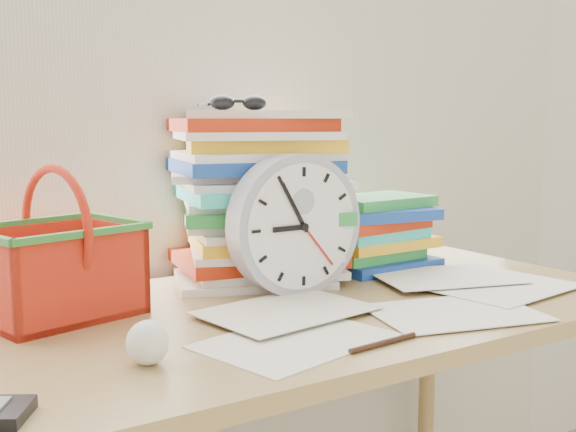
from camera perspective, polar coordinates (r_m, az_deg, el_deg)
curtain at (r=1.65m, az=-7.45°, el=14.80°), size 2.40×0.01×2.50m
desk at (r=1.37m, az=-0.05°, el=-10.14°), size 1.40×0.70×0.75m
paper_stack at (r=1.54m, az=-2.40°, el=1.57°), size 0.43×0.39×0.36m
clock at (r=1.41m, az=0.54°, el=-0.70°), size 0.28×0.06×0.28m
sunglasses at (r=1.53m, az=-3.94°, el=8.91°), size 0.17×0.15×0.03m
book_stack at (r=1.67m, az=6.81°, el=-1.31°), size 0.29×0.22×0.17m
basket at (r=1.31m, az=-17.84°, el=-2.07°), size 0.30×0.26×0.26m
crumpled_ball at (r=1.05m, az=-11.08°, el=-9.76°), size 0.06×0.06×0.06m
pen at (r=1.13m, az=7.53°, el=-9.91°), size 0.14×0.02×0.01m
scattered_papers at (r=1.35m, az=-0.05°, el=-6.87°), size 1.26×0.42×0.02m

